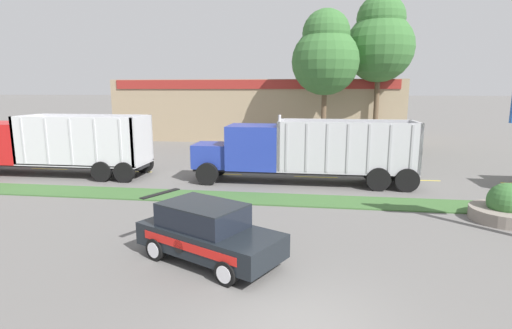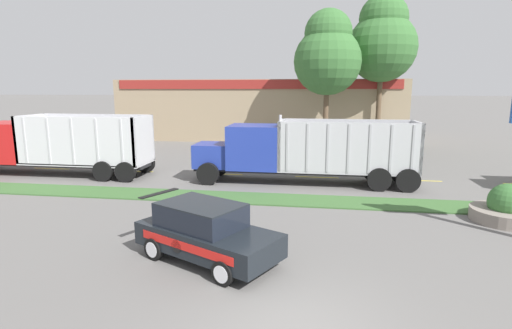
{
  "view_description": "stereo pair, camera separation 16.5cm",
  "coord_description": "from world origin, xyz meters",
  "px_view_note": "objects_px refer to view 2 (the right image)",
  "views": [
    {
      "loc": [
        0.22,
        -7.45,
        4.84
      ],
      "look_at": [
        -2.11,
        8.76,
        1.73
      ],
      "focal_mm": 28.0,
      "sensor_mm": 36.0,
      "label": 1
    },
    {
      "loc": [
        0.38,
        -7.42,
        4.84
      ],
      "look_at": [
        -2.11,
        8.76,
        1.73
      ],
      "focal_mm": 28.0,
      "sensor_mm": 36.0,
      "label": 2
    }
  ],
  "objects_px": {
    "dump_truck_trail": "(283,152)",
    "stone_planter": "(507,209)",
    "rally_car": "(206,232)",
    "dump_truck_mid": "(31,147)"
  },
  "relations": [
    {
      "from": "dump_truck_mid",
      "to": "rally_car",
      "type": "distance_m",
      "value": 16.64
    },
    {
      "from": "dump_truck_mid",
      "to": "stone_planter",
      "type": "bearing_deg",
      "value": -12.26
    },
    {
      "from": "rally_car",
      "to": "stone_planter",
      "type": "bearing_deg",
      "value": 26.4
    },
    {
      "from": "dump_truck_mid",
      "to": "stone_planter",
      "type": "xyz_separation_m",
      "value": [
        23.3,
        -5.06,
        -1.1
      ]
    },
    {
      "from": "dump_truck_trail",
      "to": "stone_planter",
      "type": "relative_size",
      "value": 4.54
    },
    {
      "from": "dump_truck_trail",
      "to": "stone_planter",
      "type": "bearing_deg",
      "value": -29.9
    },
    {
      "from": "dump_truck_trail",
      "to": "rally_car",
      "type": "xyz_separation_m",
      "value": [
        -1.32,
        -10.04,
        -0.73
      ]
    },
    {
      "from": "dump_truck_trail",
      "to": "stone_planter",
      "type": "xyz_separation_m",
      "value": [
        8.76,
        -5.03,
        -1.11
      ]
    },
    {
      "from": "dump_truck_trail",
      "to": "stone_planter",
      "type": "height_order",
      "value": "dump_truck_trail"
    },
    {
      "from": "dump_truck_trail",
      "to": "stone_planter",
      "type": "distance_m",
      "value": 10.16
    }
  ]
}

